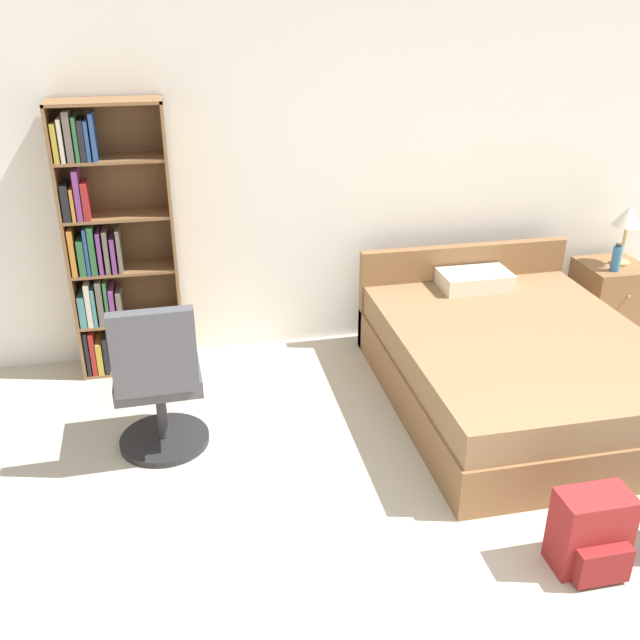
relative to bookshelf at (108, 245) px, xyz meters
name	(u,v)px	position (x,y,z in m)	size (l,w,h in m)	color
wall_back	(388,167)	(1.98, 0.20, 0.38)	(9.00, 0.06, 2.60)	white
bookshelf	(108,245)	(0.00, 0.00, 0.00)	(0.70, 0.29, 1.85)	brown
bed	(513,363)	(2.52, -0.96, -0.66)	(1.58, 2.02, 0.75)	brown
office_chair	(158,384)	(0.28, -1.10, -0.47)	(0.53, 0.59, 0.99)	#232326
nightstand	(608,297)	(3.69, -0.15, -0.65)	(0.46, 0.49, 0.55)	brown
table_lamp	(628,219)	(3.74, -0.15, -0.01)	(0.22, 0.22, 0.45)	tan
water_bottle	(616,258)	(3.62, -0.27, -0.27)	(0.07, 0.07, 0.21)	teal
backpack_red	(592,534)	(2.20, -2.43, -0.73)	(0.34, 0.26, 0.40)	maroon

